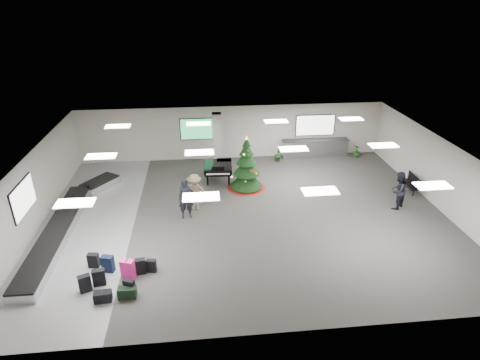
{
  "coord_description": "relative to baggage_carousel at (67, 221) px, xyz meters",
  "views": [
    {
      "loc": [
        -1.94,
        -15.69,
        9.26
      ],
      "look_at": [
        -0.19,
        1.0,
        1.3
      ],
      "focal_mm": 30.0,
      "sensor_mm": 36.0,
      "label": 1
    }
  ],
  "objects": [
    {
      "name": "service_counter",
      "position": [
        12.84,
        6.73,
        0.33
      ],
      "size": [
        4.05,
        0.65,
        1.08
      ],
      "color": "silver",
      "rests_on": "ground"
    },
    {
      "name": "suitcase_0",
      "position": [
        1.81,
        -4.42,
        0.11
      ],
      "size": [
        0.47,
        0.37,
        0.66
      ],
      "rotation": [
        0.0,
        0.0,
        0.39
      ],
      "color": "black",
      "rests_on": "ground"
    },
    {
      "name": "black_duffel",
      "position": [
        2.49,
        -4.97,
        -0.03
      ],
      "size": [
        0.58,
        0.34,
        0.39
      ],
      "rotation": [
        0.0,
        0.0,
        0.06
      ],
      "color": "black",
      "rests_on": "ground"
    },
    {
      "name": "suitcase_8",
      "position": [
        1.79,
        -3.08,
        0.07
      ],
      "size": [
        0.41,
        0.27,
        0.58
      ],
      "rotation": [
        0.0,
        0.0,
        -0.15
      ],
      "color": "black",
      "rests_on": "ground"
    },
    {
      "name": "suitcase_3",
      "position": [
        3.54,
        -3.64,
        0.09
      ],
      "size": [
        0.43,
        0.28,
        0.62
      ],
      "rotation": [
        0.0,
        0.0,
        0.15
      ],
      "color": "black",
      "rests_on": "ground"
    },
    {
      "name": "suitcase_5",
      "position": [
        2.21,
        -4.13,
        0.1
      ],
      "size": [
        0.45,
        0.3,
        0.64
      ],
      "rotation": [
        0.0,
        0.0,
        0.17
      ],
      "color": "black",
      "rests_on": "ground"
    },
    {
      "name": "traveler_b",
      "position": [
        5.54,
        0.91,
        0.67
      ],
      "size": [
        1.17,
        0.71,
        1.76
      ],
      "primitive_type": "imported",
      "rotation": [
        0.0,
        0.0,
        0.05
      ],
      "color": "#8B7155",
      "rests_on": "ground"
    },
    {
      "name": "green_duffel",
      "position": [
        3.26,
        -4.88,
        -0.01
      ],
      "size": [
        0.6,
        0.31,
        0.42
      ],
      "rotation": [
        0.0,
        0.0,
        -0.01
      ],
      "color": "black",
      "rests_on": "ground"
    },
    {
      "name": "room_envelope",
      "position": [
        7.46,
        0.75,
        2.12
      ],
      "size": [
        18.02,
        14.02,
        3.21
      ],
      "color": "beige",
      "rests_on": "ground"
    },
    {
      "name": "christmas_tree",
      "position": [
        8.17,
        2.89,
        0.76
      ],
      "size": [
        1.99,
        1.99,
        2.84
      ],
      "color": "maroon",
      "rests_on": "ground"
    },
    {
      "name": "bench",
      "position": [
        16.43,
        1.62,
        0.27
      ],
      "size": [
        0.53,
        1.37,
        0.85
      ],
      "rotation": [
        0.0,
        0.0,
        -0.06
      ],
      "color": "black",
      "rests_on": "ground"
    },
    {
      "name": "baggage_carousel",
      "position": [
        0.0,
        0.0,
        0.0
      ],
      "size": [
        2.28,
        9.71,
        0.43
      ],
      "color": "silver",
      "rests_on": "ground"
    },
    {
      "name": "ground",
      "position": [
        7.84,
        0.08,
        -0.21
      ],
      "size": [
        18.0,
        18.0,
        0.0
      ],
      "primitive_type": "plane",
      "color": "#353230",
      "rests_on": "ground"
    },
    {
      "name": "navy_suitcase",
      "position": [
        2.37,
        -3.4,
        0.11
      ],
      "size": [
        0.47,
        0.34,
        0.67
      ],
      "rotation": [
        0.0,
        0.0,
        -0.25
      ],
      "color": "black",
      "rests_on": "ground"
    },
    {
      "name": "suitcase_7",
      "position": [
        3.93,
        -3.58,
        0.04
      ],
      "size": [
        0.38,
        0.25,
        0.52
      ],
      "rotation": [
        0.0,
        0.0,
        -0.2
      ],
      "color": "black",
      "rests_on": "ground"
    },
    {
      "name": "traveler_bench",
      "position": [
        14.87,
        0.03,
        0.7
      ],
      "size": [
        1.13,
        1.1,
        1.83
      ],
      "primitive_type": "imported",
      "rotation": [
        0.0,
        0.0,
        3.82
      ],
      "color": "black",
      "rests_on": "ground"
    },
    {
      "name": "potted_plant_left",
      "position": [
        10.46,
        6.2,
        0.23
      ],
      "size": [
        0.57,
        0.61,
        0.89
      ],
      "primitive_type": "imported",
      "rotation": [
        0.0,
        0.0,
        1.12
      ],
      "color": "#143F19",
      "rests_on": "ground"
    },
    {
      "name": "grand_piano",
      "position": [
        6.78,
        3.92,
        0.54
      ],
      "size": [
        1.54,
        1.92,
        1.05
      ],
      "rotation": [
        0.0,
        0.0,
        -0.06
      ],
      "color": "black",
      "rests_on": "ground"
    },
    {
      "name": "suitcase_1",
      "position": [
        3.31,
        -4.7,
        0.07
      ],
      "size": [
        0.41,
        0.31,
        0.58
      ],
      "rotation": [
        0.0,
        0.0,
        -0.37
      ],
      "color": "black",
      "rests_on": "ground"
    },
    {
      "name": "potted_plant_right",
      "position": [
        15.4,
        6.43,
        0.15
      ],
      "size": [
        0.58,
        0.58,
        0.73
      ],
      "primitive_type": "imported",
      "rotation": [
        0.0,
        0.0,
        2.33
      ],
      "color": "#143F19",
      "rests_on": "ground"
    },
    {
      "name": "traveler_a",
      "position": [
        5.15,
        0.18,
        0.72
      ],
      "size": [
        0.74,
        0.54,
        1.87
      ],
      "primitive_type": "imported",
      "rotation": [
        0.0,
        0.0,
        0.14
      ],
      "color": "black",
      "rests_on": "ground"
    },
    {
      "name": "pink_suitcase",
      "position": [
        3.15,
        -3.83,
        0.15
      ],
      "size": [
        0.52,
        0.39,
        0.75
      ],
      "rotation": [
        0.0,
        0.0,
        -0.3
      ],
      "color": "#FF2191",
      "rests_on": "ground"
    }
  ]
}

